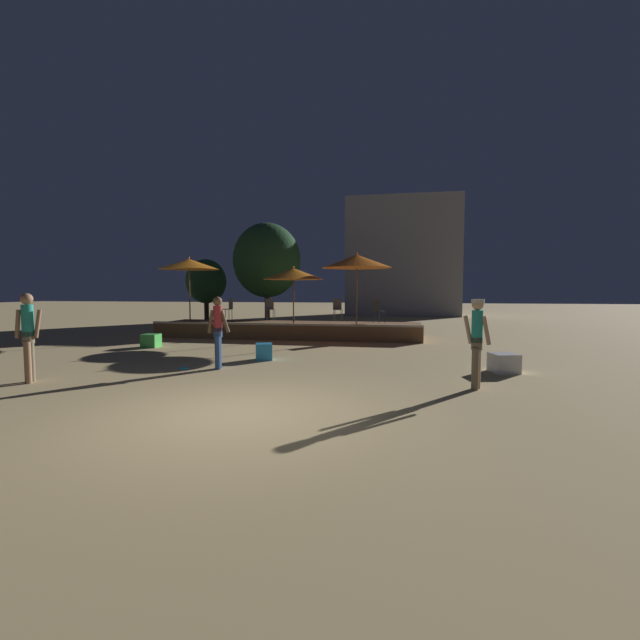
{
  "coord_description": "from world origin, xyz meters",
  "views": [
    {
      "loc": [
        2.44,
        -6.09,
        1.89
      ],
      "look_at": [
        0.0,
        7.03,
        0.97
      ],
      "focal_mm": 24.0,
      "sensor_mm": 36.0,
      "label": 1
    }
  ],
  "objects_px": {
    "patio_umbrella_0": "(189,264)",
    "patio_umbrella_2": "(357,261)",
    "cube_seat_0": "(264,352)",
    "person_1": "(28,333)",
    "bistro_chair_1": "(378,309)",
    "frisbee_disc": "(184,368)",
    "patio_umbrella_1": "(293,274)",
    "bistro_chair_0": "(338,307)",
    "bistro_chair_2": "(229,307)",
    "background_tree_0": "(267,260)",
    "person_2": "(218,330)",
    "cube_seat_2": "(151,341)",
    "cube_seat_1": "(504,363)",
    "background_tree_1": "(206,282)",
    "person_0": "(477,338)",
    "bistro_chair_3": "(270,307)"
  },
  "relations": [
    {
      "from": "patio_umbrella_0",
      "to": "patio_umbrella_2",
      "type": "xyz_separation_m",
      "value": [
        6.79,
        -0.24,
        0.02
      ]
    },
    {
      "from": "cube_seat_0",
      "to": "person_1",
      "type": "xyz_separation_m",
      "value": [
        -3.84,
        -3.66,
        0.8
      ]
    },
    {
      "from": "bistro_chair_1",
      "to": "frisbee_disc",
      "type": "relative_size",
      "value": 3.54
    },
    {
      "from": "patio_umbrella_1",
      "to": "bistro_chair_1",
      "type": "xyz_separation_m",
      "value": [
        3.18,
        0.53,
        -1.33
      ]
    },
    {
      "from": "bistro_chair_0",
      "to": "frisbee_disc",
      "type": "bearing_deg",
      "value": -126.17
    },
    {
      "from": "patio_umbrella_0",
      "to": "person_1",
      "type": "distance_m",
      "value": 8.85
    },
    {
      "from": "patio_umbrella_1",
      "to": "bistro_chair_1",
      "type": "relative_size",
      "value": 3.14
    },
    {
      "from": "person_1",
      "to": "bistro_chair_2",
      "type": "height_order",
      "value": "person_1"
    },
    {
      "from": "person_1",
      "to": "background_tree_0",
      "type": "height_order",
      "value": "background_tree_0"
    },
    {
      "from": "person_2",
      "to": "bistro_chair_1",
      "type": "distance_m",
      "value": 7.68
    },
    {
      "from": "patio_umbrella_0",
      "to": "cube_seat_2",
      "type": "xyz_separation_m",
      "value": [
        0.19,
        -3.11,
        -2.73
      ]
    },
    {
      "from": "bistro_chair_1",
      "to": "cube_seat_0",
      "type": "bearing_deg",
      "value": 106.59
    },
    {
      "from": "cube_seat_0",
      "to": "patio_umbrella_1",
      "type": "bearing_deg",
      "value": 94.37
    },
    {
      "from": "patio_umbrella_1",
      "to": "bistro_chair_1",
      "type": "bearing_deg",
      "value": 9.44
    },
    {
      "from": "cube_seat_1",
      "to": "background_tree_0",
      "type": "xyz_separation_m",
      "value": [
        -9.44,
        11.82,
        3.29
      ]
    },
    {
      "from": "patio_umbrella_1",
      "to": "person_1",
      "type": "bearing_deg",
      "value": -112.3
    },
    {
      "from": "person_2",
      "to": "background_tree_1",
      "type": "height_order",
      "value": "background_tree_1"
    },
    {
      "from": "patio_umbrella_0",
      "to": "person_0",
      "type": "bearing_deg",
      "value": -37.55
    },
    {
      "from": "bistro_chair_0",
      "to": "background_tree_1",
      "type": "bearing_deg",
      "value": 126.12
    },
    {
      "from": "bistro_chair_3",
      "to": "bistro_chair_2",
      "type": "bearing_deg",
      "value": 152.68
    },
    {
      "from": "background_tree_1",
      "to": "bistro_chair_1",
      "type": "bearing_deg",
      "value": -34.98
    },
    {
      "from": "cube_seat_1",
      "to": "bistro_chair_1",
      "type": "bearing_deg",
      "value": 117.97
    },
    {
      "from": "background_tree_1",
      "to": "background_tree_0",
      "type": "bearing_deg",
      "value": -20.19
    },
    {
      "from": "patio_umbrella_1",
      "to": "cube_seat_0",
      "type": "distance_m",
      "value": 5.34
    },
    {
      "from": "cube_seat_2",
      "to": "frisbee_disc",
      "type": "height_order",
      "value": "cube_seat_2"
    },
    {
      "from": "cube_seat_0",
      "to": "cube_seat_2",
      "type": "distance_m",
      "value": 4.89
    },
    {
      "from": "bistro_chair_1",
      "to": "bistro_chair_0",
      "type": "bearing_deg",
      "value": 11.35
    },
    {
      "from": "person_2",
      "to": "bistro_chair_3",
      "type": "relative_size",
      "value": 1.94
    },
    {
      "from": "patio_umbrella_0",
      "to": "bistro_chair_1",
      "type": "height_order",
      "value": "patio_umbrella_0"
    },
    {
      "from": "cube_seat_2",
      "to": "background_tree_0",
      "type": "bearing_deg",
      "value": 83.05
    },
    {
      "from": "person_0",
      "to": "bistro_chair_0",
      "type": "relative_size",
      "value": 1.93
    },
    {
      "from": "cube_seat_0",
      "to": "bistro_chair_3",
      "type": "relative_size",
      "value": 0.62
    },
    {
      "from": "cube_seat_1",
      "to": "frisbee_disc",
      "type": "bearing_deg",
      "value": -172.61
    },
    {
      "from": "patio_umbrella_1",
      "to": "bistro_chair_0",
      "type": "bearing_deg",
      "value": 47.96
    },
    {
      "from": "patio_umbrella_1",
      "to": "background_tree_1",
      "type": "xyz_separation_m",
      "value": [
        -7.31,
        7.87,
        -0.1
      ]
    },
    {
      "from": "patio_umbrella_0",
      "to": "person_2",
      "type": "relative_size",
      "value": 1.86
    },
    {
      "from": "person_0",
      "to": "background_tree_1",
      "type": "relative_size",
      "value": 0.46
    },
    {
      "from": "patio_umbrella_2",
      "to": "person_0",
      "type": "height_order",
      "value": "patio_umbrella_2"
    },
    {
      "from": "cube_seat_2",
      "to": "bistro_chair_0",
      "type": "relative_size",
      "value": 0.61
    },
    {
      "from": "patio_umbrella_2",
      "to": "person_0",
      "type": "bearing_deg",
      "value": -67.5
    },
    {
      "from": "patio_umbrella_2",
      "to": "cube_seat_0",
      "type": "xyz_separation_m",
      "value": [
        -2.06,
        -4.7,
        -2.74
      ]
    },
    {
      "from": "background_tree_0",
      "to": "background_tree_1",
      "type": "xyz_separation_m",
      "value": [
        -4.27,
        1.57,
        -1.08
      ]
    },
    {
      "from": "cube_seat_0",
      "to": "person_2",
      "type": "relative_size",
      "value": 0.32
    },
    {
      "from": "frisbee_disc",
      "to": "bistro_chair_2",
      "type": "bearing_deg",
      "value": 104.69
    },
    {
      "from": "bistro_chair_3",
      "to": "patio_umbrella_0",
      "type": "bearing_deg",
      "value": 171.63
    },
    {
      "from": "cube_seat_2",
      "to": "bistro_chair_2",
      "type": "xyz_separation_m",
      "value": [
        1.03,
        4.23,
        0.98
      ]
    },
    {
      "from": "person_2",
      "to": "frisbee_disc",
      "type": "distance_m",
      "value": 1.26
    },
    {
      "from": "bistro_chair_2",
      "to": "background_tree_1",
      "type": "xyz_separation_m",
      "value": [
        -4.17,
        6.62,
        1.23
      ]
    },
    {
      "from": "patio_umbrella_2",
      "to": "bistro_chair_0",
      "type": "xyz_separation_m",
      "value": [
        -0.96,
        1.74,
        -1.77
      ]
    },
    {
      "from": "person_1",
      "to": "bistro_chair_3",
      "type": "xyz_separation_m",
      "value": [
        2.11,
        9.81,
        0.17
      ]
    }
  ]
}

